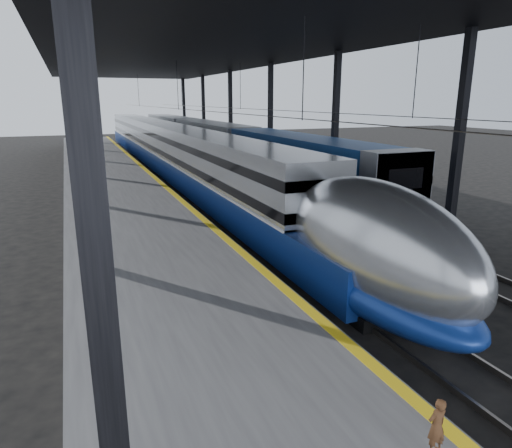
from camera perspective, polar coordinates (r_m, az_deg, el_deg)
ground at (r=13.23m, az=7.62°, el=-12.67°), size 160.00×160.00×0.00m
platform at (r=30.71m, az=-17.22°, el=3.95°), size 6.00×80.00×1.00m
yellow_strip at (r=30.97m, az=-12.13°, el=5.34°), size 0.30×80.00×0.01m
rails at (r=32.42m, az=-2.94°, el=4.44°), size 6.52×80.00×0.16m
canopy at (r=31.23m, az=-8.00°, el=20.56°), size 18.00×75.00×9.47m
tgv_train at (r=39.05m, az=-10.39°, el=8.81°), size 2.89×65.20×4.14m
second_train at (r=44.60m, az=-5.25°, el=9.95°), size 2.97×56.05×4.09m
child at (r=7.93m, az=21.64°, el=-22.40°), size 0.34×0.23×0.92m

